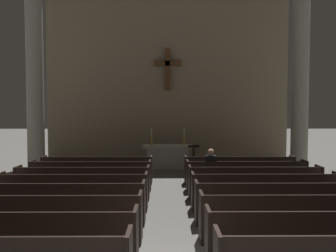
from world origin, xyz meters
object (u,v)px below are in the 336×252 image
(pew_right_row_8, at_px, (239,170))
(altar, at_px, (168,156))
(pew_right_row_2, at_px, (321,237))
(candlestick_left, at_px, (151,140))
(pew_left_row_7, at_px, (91,176))
(column_left_second, at_px, (35,79))
(pew_left_row_4, at_px, (61,203))
(pew_right_row_6, at_px, (255,182))
(lectern, at_px, (194,160))
(pew_right_row_4, at_px, (279,202))
(pew_left_row_2, at_px, (22,237))
(pew_left_row_3, at_px, (44,217))
(pew_right_row_7, at_px, (246,175))
(pew_right_row_5, at_px, (265,191))
(pew_left_row_5, at_px, (73,192))
(candlestick_right, at_px, (184,140))
(pew_right_row_3, at_px, (296,217))
(pew_left_row_8, at_px, (98,170))
(column_right_second, at_px, (300,79))
(pew_left_row_6, at_px, (83,183))
(lone_worshipper, at_px, (210,168))

(pew_right_row_8, xyz_separation_m, altar, (-2.42, 3.06, 0.06))
(pew_right_row_2, distance_m, candlestick_left, 9.80)
(pew_left_row_7, height_order, column_left_second, column_left_second)
(pew_left_row_4, distance_m, pew_left_row_7, 3.10)
(pew_right_row_6, height_order, lectern, lectern)
(altar, bearing_deg, pew_right_row_4, -71.37)
(pew_left_row_2, distance_m, pew_left_row_3, 1.03)
(column_left_second, bearing_deg, pew_left_row_7, -45.69)
(pew_right_row_7, bearing_deg, pew_right_row_5, -90.00)
(pew_left_row_5, height_order, candlestick_right, candlestick_right)
(pew_right_row_6, bearing_deg, pew_right_row_2, -90.00)
(pew_left_row_2, height_order, pew_left_row_3, same)
(pew_left_row_5, distance_m, lectern, 6.04)
(pew_right_row_2, bearing_deg, pew_right_row_3, 90.00)
(pew_left_row_8, relative_size, pew_right_row_6, 1.00)
(pew_right_row_3, xyz_separation_m, column_right_second, (2.74, 6.94, 3.23))
(pew_left_row_6, xyz_separation_m, altar, (2.42, 5.12, 0.06))
(candlestick_left, bearing_deg, column_right_second, -12.31)
(lone_worshipper, bearing_deg, pew_right_row_7, -1.99)
(pew_left_row_6, height_order, pew_right_row_4, same)
(pew_left_row_3, bearing_deg, candlestick_right, 69.20)
(pew_left_row_3, height_order, column_right_second, column_right_second)
(altar, bearing_deg, pew_left_row_2, -104.67)
(pew_left_row_2, relative_size, pew_left_row_3, 1.00)
(altar, xyz_separation_m, lone_worshipper, (1.31, -4.05, 0.16))
(pew_left_row_6, bearing_deg, altar, 64.69)
(pew_left_row_3, xyz_separation_m, pew_left_row_5, (0.00, 2.07, 0.00))
(pew_left_row_7, height_order, column_right_second, column_right_second)
(pew_left_row_3, height_order, pew_right_row_4, same)
(pew_right_row_4, height_order, lone_worshipper, lone_worshipper)
(candlestick_right, bearing_deg, pew_right_row_3, -78.16)
(pew_left_row_5, bearing_deg, pew_right_row_7, 23.09)
(pew_left_row_6, relative_size, pew_right_row_2, 1.00)
(lectern, bearing_deg, candlestick_left, 145.06)
(pew_left_row_6, height_order, candlestick_right, candlestick_right)
(pew_left_row_3, relative_size, pew_right_row_5, 1.00)
(pew_right_row_4, distance_m, pew_right_row_8, 4.13)
(pew_right_row_6, xyz_separation_m, lectern, (-1.41, 3.92, 0.07))
(pew_right_row_6, xyz_separation_m, column_right_second, (2.74, 3.84, 3.23))
(pew_right_row_7, relative_size, lectern, 3.24)
(pew_left_row_5, relative_size, pew_right_row_2, 1.00)
(pew_left_row_4, bearing_deg, pew_right_row_7, 32.60)
(column_left_second, bearing_deg, pew_right_row_6, -26.86)
(pew_right_row_7, distance_m, candlestick_left, 5.20)
(pew_right_row_4, bearing_deg, pew_left_row_8, 139.55)
(pew_left_row_8, height_order, lectern, lectern)
(column_left_second, bearing_deg, pew_right_row_7, -20.32)
(pew_right_row_4, relative_size, candlestick_left, 5.23)
(candlestick_left, height_order, lone_worshipper, candlestick_left)
(pew_left_row_2, relative_size, pew_left_row_4, 1.00)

